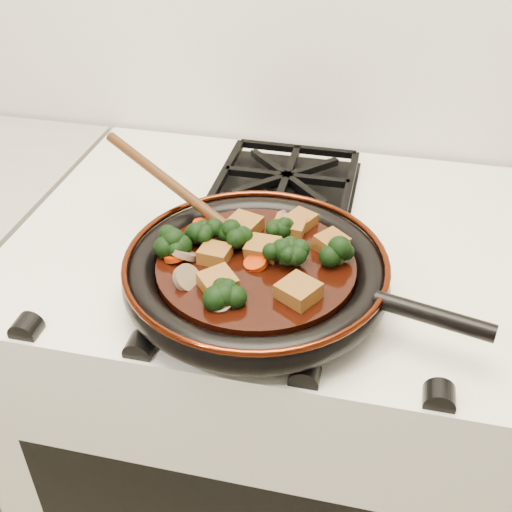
# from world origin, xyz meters

# --- Properties ---
(stove) EXTENTS (0.76, 0.60, 0.90)m
(stove) POSITION_xyz_m (0.00, 1.69, 0.45)
(stove) COLOR white
(stove) RESTS_ON ground
(burner_grate_front) EXTENTS (0.23, 0.23, 0.03)m
(burner_grate_front) POSITION_xyz_m (0.00, 1.55, 0.91)
(burner_grate_front) COLOR black
(burner_grate_front) RESTS_ON stove
(burner_grate_back) EXTENTS (0.23, 0.23, 0.03)m
(burner_grate_back) POSITION_xyz_m (0.00, 1.83, 0.91)
(burner_grate_back) COLOR black
(burner_grate_back) RESTS_ON stove
(skillet) EXTENTS (0.46, 0.34, 0.05)m
(skillet) POSITION_xyz_m (0.02, 1.54, 0.94)
(skillet) COLOR black
(skillet) RESTS_ON burner_grate_front
(braising_sauce) EXTENTS (0.26, 0.26, 0.02)m
(braising_sauce) POSITION_xyz_m (0.01, 1.54, 0.95)
(braising_sauce) COLOR black
(braising_sauce) RESTS_ON skillet
(tofu_cube_0) EXTENTS (0.06, 0.06, 0.03)m
(tofu_cube_0) POSITION_xyz_m (0.08, 1.48, 0.97)
(tofu_cube_0) COLOR brown
(tofu_cube_0) RESTS_ON braising_sauce
(tofu_cube_1) EXTENTS (0.05, 0.04, 0.02)m
(tofu_cube_1) POSITION_xyz_m (0.06, 1.64, 0.97)
(tofu_cube_1) COLOR brown
(tofu_cube_1) RESTS_ON braising_sauce
(tofu_cube_2) EXTENTS (0.05, 0.04, 0.03)m
(tofu_cube_2) POSITION_xyz_m (0.02, 1.56, 0.97)
(tofu_cube_2) COLOR brown
(tofu_cube_2) RESTS_ON braising_sauce
(tofu_cube_3) EXTENTS (0.05, 0.05, 0.02)m
(tofu_cube_3) POSITION_xyz_m (-0.02, 1.60, 0.97)
(tofu_cube_3) COLOR brown
(tofu_cube_3) RESTS_ON braising_sauce
(tofu_cube_4) EXTENTS (0.05, 0.05, 0.03)m
(tofu_cube_4) POSITION_xyz_m (0.10, 1.59, 0.97)
(tofu_cube_4) COLOR brown
(tofu_cube_4) RESTS_ON braising_sauce
(tofu_cube_5) EXTENTS (0.06, 0.06, 0.03)m
(tofu_cube_5) POSITION_xyz_m (-0.02, 1.48, 0.97)
(tofu_cube_5) COLOR brown
(tofu_cube_5) RESTS_ON braising_sauce
(tofu_cube_6) EXTENTS (0.04, 0.04, 0.02)m
(tofu_cube_6) POSITION_xyz_m (-0.04, 1.53, 0.97)
(tofu_cube_6) COLOR brown
(tofu_cube_6) RESTS_ON braising_sauce
(tofu_cube_7) EXTENTS (0.04, 0.04, 0.03)m
(tofu_cube_7) POSITION_xyz_m (0.04, 1.61, 0.97)
(tofu_cube_7) COLOR brown
(tofu_cube_7) RESTS_ON braising_sauce
(broccoli_floret_0) EXTENTS (0.09, 0.09, 0.07)m
(broccoli_floret_0) POSITION_xyz_m (-0.02, 1.57, 0.97)
(broccoli_floret_0) COLOR black
(broccoli_floret_0) RESTS_ON braising_sauce
(broccoli_floret_1) EXTENTS (0.08, 0.08, 0.06)m
(broccoli_floret_1) POSITION_xyz_m (-0.06, 1.56, 0.97)
(broccoli_floret_1) COLOR black
(broccoli_floret_1) RESTS_ON braising_sauce
(broccoli_floret_2) EXTENTS (0.08, 0.08, 0.07)m
(broccoli_floret_2) POSITION_xyz_m (0.06, 1.55, 0.97)
(broccoli_floret_2) COLOR black
(broccoli_floret_2) RESTS_ON braising_sauce
(broccoli_floret_3) EXTENTS (0.07, 0.07, 0.06)m
(broccoli_floret_3) POSITION_xyz_m (-0.09, 1.54, 0.97)
(broccoli_floret_3) COLOR black
(broccoli_floret_3) RESTS_ON braising_sauce
(broccoli_floret_4) EXTENTS (0.09, 0.08, 0.07)m
(broccoli_floret_4) POSITION_xyz_m (0.05, 1.55, 0.97)
(broccoli_floret_4) COLOR black
(broccoli_floret_4) RESTS_ON braising_sauce
(broccoli_floret_5) EXTENTS (0.07, 0.07, 0.08)m
(broccoli_floret_5) POSITION_xyz_m (0.12, 1.56, 0.97)
(broccoli_floret_5) COLOR black
(broccoli_floret_5) RESTS_ON braising_sauce
(broccoli_floret_6) EXTENTS (0.07, 0.08, 0.07)m
(broccoli_floret_6) POSITION_xyz_m (-0.00, 1.45, 0.97)
(broccoli_floret_6) COLOR black
(broccoli_floret_6) RESTS_ON braising_sauce
(broccoli_floret_7) EXTENTS (0.09, 0.08, 0.07)m
(broccoli_floret_7) POSITION_xyz_m (0.03, 1.59, 0.97)
(broccoli_floret_7) COLOR black
(broccoli_floret_7) RESTS_ON braising_sauce
(carrot_coin_0) EXTENTS (0.03, 0.03, 0.02)m
(carrot_coin_0) POSITION_xyz_m (-0.09, 1.52, 0.96)
(carrot_coin_0) COLOR #AE2904
(carrot_coin_0) RESTS_ON braising_sauce
(carrot_coin_1) EXTENTS (0.03, 0.03, 0.01)m
(carrot_coin_1) POSITION_xyz_m (-0.08, 1.59, 0.96)
(carrot_coin_1) COLOR #AE2904
(carrot_coin_1) RESTS_ON braising_sauce
(carrot_coin_2) EXTENTS (0.03, 0.03, 0.02)m
(carrot_coin_2) POSITION_xyz_m (-0.02, 1.60, 0.96)
(carrot_coin_2) COLOR #AE2904
(carrot_coin_2) RESTS_ON braising_sauce
(carrot_coin_3) EXTENTS (0.03, 0.03, 0.02)m
(carrot_coin_3) POSITION_xyz_m (0.01, 1.53, 0.96)
(carrot_coin_3) COLOR #AE2904
(carrot_coin_3) RESTS_ON braising_sauce
(carrot_coin_4) EXTENTS (0.03, 0.03, 0.01)m
(carrot_coin_4) POSITION_xyz_m (0.09, 1.60, 0.96)
(carrot_coin_4) COLOR #AE2904
(carrot_coin_4) RESTS_ON braising_sauce
(carrot_coin_5) EXTENTS (0.03, 0.03, 0.02)m
(carrot_coin_5) POSITION_xyz_m (-0.07, 1.60, 0.96)
(carrot_coin_5) COLOR #AE2904
(carrot_coin_5) RESTS_ON braising_sauce
(mushroom_slice_0) EXTENTS (0.04, 0.04, 0.03)m
(mushroom_slice_0) POSITION_xyz_m (0.04, 1.63, 0.97)
(mushroom_slice_0) COLOR brown
(mushroom_slice_0) RESTS_ON braising_sauce
(mushroom_slice_1) EXTENTS (0.04, 0.04, 0.03)m
(mushroom_slice_1) POSITION_xyz_m (-0.06, 1.48, 0.97)
(mushroom_slice_1) COLOR brown
(mushroom_slice_1) RESTS_ON braising_sauce
(mushroom_slice_2) EXTENTS (0.04, 0.04, 0.02)m
(mushroom_slice_2) POSITION_xyz_m (-0.01, 1.45, 0.97)
(mushroom_slice_2) COLOR brown
(mushroom_slice_2) RESTS_ON braising_sauce
(mushroom_slice_3) EXTENTS (0.05, 0.05, 0.03)m
(mushroom_slice_3) POSITION_xyz_m (-0.08, 1.53, 0.97)
(mushroom_slice_3) COLOR brown
(mushroom_slice_3) RESTS_ON braising_sauce
(mushroom_slice_4) EXTENTS (0.03, 0.04, 0.03)m
(mushroom_slice_4) POSITION_xyz_m (0.03, 1.63, 0.97)
(mushroom_slice_4) COLOR brown
(mushroom_slice_4) RESTS_ON braising_sauce
(wooden_spoon) EXTENTS (0.16, 0.10, 0.26)m
(wooden_spoon) POSITION_xyz_m (-0.09, 1.62, 0.98)
(wooden_spoon) COLOR #44250E
(wooden_spoon) RESTS_ON braising_sauce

